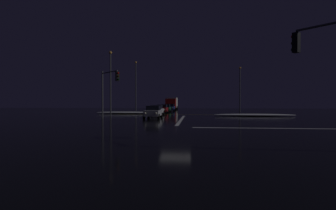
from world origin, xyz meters
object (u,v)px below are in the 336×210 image
Objects in this scene: sedan_silver at (153,112)px; streetlamp_left_near at (111,79)px; traffic_signal_nw at (109,85)px; streetlamp_right_far at (240,86)px; sedan_blue at (170,107)px; box_truck at (172,103)px; streetlamp_left_far at (136,83)px; sedan_white at (156,110)px; sedan_green at (166,108)px; sedan_red at (162,109)px.

streetlamp_left_near is at bearing 153.11° from sedan_silver.
traffic_signal_nw is 0.66× the size of streetlamp_right_far.
box_truck is at bearing 92.46° from sedan_blue.
sedan_blue is at bearing 40.19° from streetlamp_left_far.
sedan_white is 26.18m from box_truck.
sedan_green is 0.47× the size of streetlamp_left_near.
box_truck is 15.32m from streetlamp_left_far.
sedan_silver is 1.00× the size of sedan_white.
sedan_green is 14.01m from box_truck.
sedan_red is 5.48m from sedan_green.
sedan_green is 15.16m from streetlamp_right_far.
streetlamp_left_far is (-6.19, -13.40, 4.12)m from box_truck.
box_truck is (0.07, 26.17, 0.91)m from sedan_white.
traffic_signal_nw is (-4.81, -2.99, 3.22)m from sedan_silver.
sedan_green is at bearing -90.05° from box_truck.
sedan_green is at bearing -177.70° from streetlamp_right_far.
streetlamp_right_far reaches higher than traffic_signal_nw.
sedan_silver is 1.00× the size of sedan_red.
sedan_red is 16.33m from streetlamp_right_far.
sedan_silver is 1.00× the size of sedan_green.
streetlamp_right_far is at bearing 49.97° from traffic_signal_nw.
traffic_signal_nw reaches higher than sedan_blue.
sedan_white is at bearing 27.82° from streetlamp_left_near.
sedan_white is 1.00× the size of sedan_red.
box_truck is 30.26m from streetlamp_left_near.
streetlamp_left_far reaches higher than streetlamp_left_near.
streetlamp_left_far is at bearing 115.60° from sedan_white.
sedan_white is (-0.58, 6.62, 0.00)m from sedan_silver.
sedan_silver is 8.77m from streetlamp_left_near.
streetlamp_left_far is (-6.12, 12.77, 5.03)m from sedan_white.
sedan_silver is 6.51m from traffic_signal_nw.
sedan_red is 19.48m from box_truck.
sedan_silver is 32.81m from box_truck.
traffic_signal_nw is at bearing -96.85° from box_truck.
sedan_silver is 0.52× the size of box_truck.
sedan_white is 1.00× the size of sedan_green.
sedan_red is 0.47× the size of streetlamp_left_near.
sedan_red and sedan_blue have the same top height.
sedan_green is at bearing 89.76° from sedan_red.
streetlamp_right_far reaches higher than sedan_blue.
sedan_silver is at bearing 31.93° from traffic_signal_nw.
streetlamp_left_far is (-6.15, 6.06, 5.03)m from sedan_red.
sedan_green is 7.99m from streetlamp_left_far.
streetlamp_left_far reaches higher than sedan_red.
traffic_signal_nw is at bearing -104.64° from sedan_red.
sedan_red is (0.03, 6.71, 0.00)m from sedan_white.
sedan_green is 17.21m from streetlamp_left_near.
traffic_signal_nw is 0.63× the size of streetlamp_left_near.
sedan_green is (-0.52, 18.81, 0.00)m from sedan_silver.
sedan_blue is at bearing 86.70° from sedan_green.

